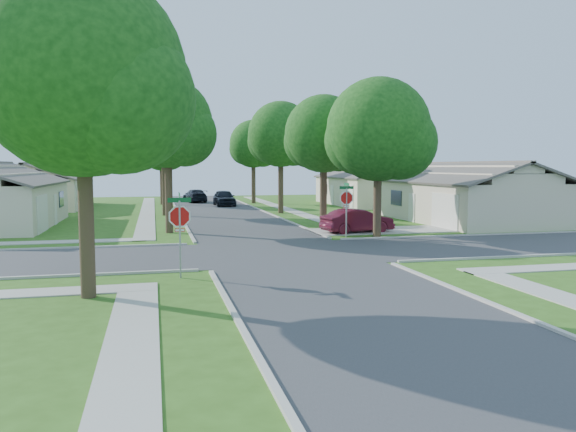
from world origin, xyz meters
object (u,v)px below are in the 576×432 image
at_px(tree_w_mid, 164,133).
at_px(tree_ne_corner, 379,134).
at_px(tree_e_far, 254,146).
at_px(house_ne_far, 372,190).
at_px(tree_w_far, 162,150).
at_px(tree_sw_corner, 84,83).
at_px(tree_w_near, 169,127).
at_px(car_curb_east, 224,198).
at_px(stop_sign_sw, 180,220).
at_px(tree_e_near, 324,138).
at_px(tree_e_mid, 281,137).
at_px(car_curb_west, 195,196).
at_px(stop_sign_ne, 346,200).
at_px(car_driveway, 357,221).
at_px(house_nw_far, 39,192).
at_px(house_ne_near, 469,200).

bearing_deg(tree_w_mid, tree_ne_corner, -56.78).
distance_m(tree_e_far, house_ne_far, 13.09).
bearing_deg(tree_w_far, tree_sw_corner, -93.89).
relative_size(tree_w_near, car_curb_east, 1.94).
relative_size(stop_sign_sw, car_curb_east, 0.64).
relative_size(stop_sign_sw, tree_e_near, 0.36).
distance_m(tree_e_mid, car_curb_west, 17.96).
relative_size(tree_e_near, tree_w_near, 0.92).
bearing_deg(tree_e_mid, tree_w_near, -128.08).
bearing_deg(tree_w_far, stop_sign_ne, -72.30).
bearing_deg(car_curb_east, tree_w_near, -106.38).
distance_m(tree_w_mid, tree_ne_corner, 20.10).
xyz_separation_m(stop_sign_ne, car_driveway, (1.30, 1.74, -1.32)).
xyz_separation_m(tree_e_mid, car_driveway, (1.24, -14.57, -5.55)).
relative_size(tree_e_near, car_driveway, 1.93).
bearing_deg(tree_sw_corner, tree_w_mid, 84.30).
relative_size(house_ne_far, house_nw_far, 1.00).
relative_size(house_nw_far, car_driveway, 3.17).
height_order(tree_sw_corner, house_nw_far, tree_sw_corner).
bearing_deg(tree_e_mid, tree_e_near, -90.03).
distance_m(tree_w_mid, tree_sw_corner, 28.14).
distance_m(tree_e_mid, tree_w_far, 16.06).
bearing_deg(tree_sw_corner, tree_w_near, 80.10).
bearing_deg(tree_w_far, tree_e_far, 0.00).
relative_size(stop_sign_sw, tree_e_far, 0.34).
bearing_deg(tree_sw_corner, tree_w_far, 86.11).
bearing_deg(tree_e_near, tree_w_far, 110.61).
xyz_separation_m(tree_e_mid, tree_e_far, (-0.00, 13.00, -0.27)).
height_order(stop_sign_sw, tree_sw_corner, tree_sw_corner).
relative_size(tree_w_far, house_nw_far, 0.59).
distance_m(stop_sign_ne, tree_e_mid, 16.84).
relative_size(tree_w_near, tree_sw_corner, 0.94).
relative_size(tree_e_near, tree_w_far, 1.03).
xyz_separation_m(tree_e_mid, tree_w_mid, (-9.40, 0.00, 0.24)).
bearing_deg(tree_sw_corner, tree_e_mid, 66.47).
bearing_deg(stop_sign_ne, house_ne_far, 65.07).
distance_m(tree_e_near, car_driveway, 5.70).
xyz_separation_m(tree_e_near, tree_e_mid, (0.01, 12.00, 0.61)).
bearing_deg(house_nw_far, tree_sw_corner, -77.62).
distance_m(stop_sign_ne, tree_sw_corner, 17.38).
bearing_deg(car_curb_east, tree_e_far, 40.40).
bearing_deg(stop_sign_sw, car_curb_east, 80.57).
distance_m(house_ne_near, car_curb_west, 31.19).
height_order(stop_sign_sw, house_ne_near, house_ne_near).
distance_m(tree_w_far, house_ne_near, 31.17).
height_order(stop_sign_sw, car_curb_west, stop_sign_sw).
distance_m(tree_sw_corner, house_nw_far, 40.20).
relative_size(tree_w_near, car_driveway, 2.09).
xyz_separation_m(house_ne_far, car_driveway, (-9.99, -22.56, -0.81)).
distance_m(tree_e_mid, car_driveway, 15.64).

